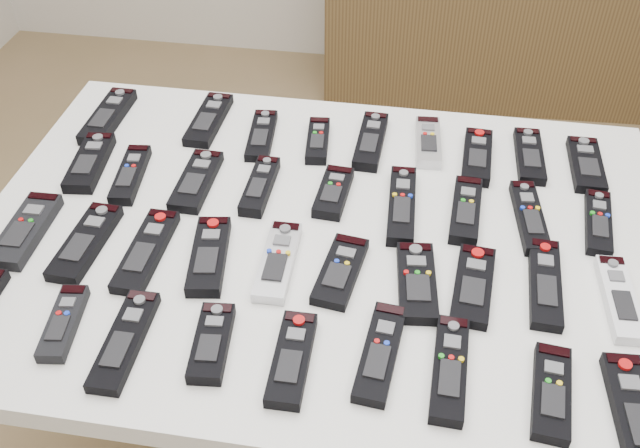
# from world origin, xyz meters

# --- Properties ---
(ground) EXTENTS (4.00, 4.00, 0.00)m
(ground) POSITION_xyz_m (0.00, 0.00, 0.00)
(ground) COLOR olive
(ground) RESTS_ON ground
(table) EXTENTS (1.25, 0.88, 0.78)m
(table) POSITION_xyz_m (-0.13, -0.10, 0.72)
(table) COLOR white
(table) RESTS_ON ground
(sideboard) EXTENTS (1.56, 0.45, 0.77)m
(sideboard) POSITION_xyz_m (0.38, 1.78, 0.39)
(sideboard) COLOR #45311B
(sideboard) RESTS_ON ground
(remote_0) EXTENTS (0.06, 0.20, 0.02)m
(remote_0) POSITION_xyz_m (-0.64, 0.18, 0.79)
(remote_0) COLOR black
(remote_0) RESTS_ON table
(remote_1) EXTENTS (0.06, 0.19, 0.02)m
(remote_1) POSITION_xyz_m (-0.42, 0.21, 0.79)
(remote_1) COLOR black
(remote_1) RESTS_ON table
(remote_2) EXTENTS (0.06, 0.17, 0.02)m
(remote_2) POSITION_xyz_m (-0.30, 0.17, 0.79)
(remote_2) COLOR black
(remote_2) RESTS_ON table
(remote_3) EXTENTS (0.06, 0.15, 0.02)m
(remote_3) POSITION_xyz_m (-0.18, 0.17, 0.79)
(remote_3) COLOR black
(remote_3) RESTS_ON table
(remote_4) EXTENTS (0.06, 0.19, 0.02)m
(remote_4) POSITION_xyz_m (-0.07, 0.18, 0.79)
(remote_4) COLOR black
(remote_4) RESTS_ON table
(remote_5) EXTENTS (0.06, 0.16, 0.02)m
(remote_5) POSITION_xyz_m (0.05, 0.20, 0.79)
(remote_5) COLOR #B7B7BC
(remote_5) RESTS_ON table
(remote_6) EXTENTS (0.06, 0.17, 0.02)m
(remote_6) POSITION_xyz_m (0.15, 0.16, 0.79)
(remote_6) COLOR black
(remote_6) RESTS_ON table
(remote_7) EXTENTS (0.06, 0.17, 0.02)m
(remote_7) POSITION_xyz_m (0.26, 0.18, 0.79)
(remote_7) COLOR black
(remote_7) RESTS_ON table
(remote_8) EXTENTS (0.06, 0.17, 0.02)m
(remote_8) POSITION_xyz_m (0.37, 0.17, 0.79)
(remote_8) COLOR black
(remote_8) RESTS_ON table
(remote_9) EXTENTS (0.08, 0.18, 0.02)m
(remote_9) POSITION_xyz_m (-0.61, 0.02, 0.79)
(remote_9) COLOR black
(remote_9) RESTS_ON table
(remote_10) EXTENTS (0.06, 0.17, 0.02)m
(remote_10) POSITION_xyz_m (-0.52, -0.01, 0.79)
(remote_10) COLOR black
(remote_10) RESTS_ON table
(remote_11) EXTENTS (0.06, 0.18, 0.02)m
(remote_11) POSITION_xyz_m (-0.39, -0.00, 0.79)
(remote_11) COLOR black
(remote_11) RESTS_ON table
(remote_12) EXTENTS (0.05, 0.16, 0.02)m
(remote_12) POSITION_xyz_m (-0.26, -0.00, 0.79)
(remote_12) COLOR black
(remote_12) RESTS_ON table
(remote_13) EXTENTS (0.06, 0.14, 0.02)m
(remote_13) POSITION_xyz_m (-0.12, 0.00, 0.79)
(remote_13) COLOR black
(remote_13) RESTS_ON table
(remote_14) EXTENTS (0.06, 0.21, 0.02)m
(remote_14) POSITION_xyz_m (0.01, -0.02, 0.79)
(remote_14) COLOR black
(remote_14) RESTS_ON table
(remote_15) EXTENTS (0.06, 0.18, 0.02)m
(remote_15) POSITION_xyz_m (0.13, -0.01, 0.79)
(remote_15) COLOR black
(remote_15) RESTS_ON table
(remote_16) EXTENTS (0.07, 0.19, 0.02)m
(remote_16) POSITION_xyz_m (0.24, -0.01, 0.79)
(remote_16) COLOR black
(remote_16) RESTS_ON table
(remote_17) EXTENTS (0.06, 0.17, 0.02)m
(remote_17) POSITION_xyz_m (0.37, -0.00, 0.79)
(remote_17) COLOR black
(remote_17) RESTS_ON table
(remote_18) EXTENTS (0.07, 0.19, 0.02)m
(remote_18) POSITION_xyz_m (-0.65, -0.19, 0.79)
(remote_18) COLOR black
(remote_18) RESTS_ON table
(remote_19) EXTENTS (0.07, 0.19, 0.02)m
(remote_19) POSITION_xyz_m (-0.53, -0.20, 0.79)
(remote_19) COLOR black
(remote_19) RESTS_ON table
(remote_20) EXTENTS (0.06, 0.20, 0.02)m
(remote_20) POSITION_xyz_m (-0.42, -0.21, 0.79)
(remote_20) COLOR black
(remote_20) RESTS_ON table
(remote_21) EXTENTS (0.08, 0.19, 0.02)m
(remote_21) POSITION_xyz_m (-0.31, -0.20, 0.79)
(remote_21) COLOR black
(remote_21) RESTS_ON table
(remote_22) EXTENTS (0.06, 0.18, 0.02)m
(remote_22) POSITION_xyz_m (-0.19, -0.20, 0.79)
(remote_22) COLOR #B7B7BC
(remote_22) RESTS_ON table
(remote_23) EXTENTS (0.08, 0.17, 0.02)m
(remote_23) POSITION_xyz_m (-0.08, -0.20, 0.79)
(remote_23) COLOR black
(remote_23) RESTS_ON table
(remote_24) EXTENTS (0.08, 0.18, 0.02)m
(remote_24) POSITION_xyz_m (0.05, -0.21, 0.79)
(remote_24) COLOR black
(remote_24) RESTS_ON table
(remote_25) EXTENTS (0.08, 0.18, 0.02)m
(remote_25) POSITION_xyz_m (0.14, -0.20, 0.79)
(remote_25) COLOR black
(remote_25) RESTS_ON table
(remote_26) EXTENTS (0.06, 0.20, 0.02)m
(remote_26) POSITION_xyz_m (0.26, -0.18, 0.79)
(remote_26) COLOR black
(remote_26) RESTS_ON table
(remote_27) EXTENTS (0.06, 0.18, 0.02)m
(remote_27) POSITION_xyz_m (0.38, -0.19, 0.79)
(remote_27) COLOR silver
(remote_27) RESTS_ON table
(remote_29) EXTENTS (0.06, 0.15, 0.02)m
(remote_29) POSITION_xyz_m (-0.49, -0.38, 0.79)
(remote_29) COLOR black
(remote_29) RESTS_ON table
(remote_30) EXTENTS (0.05, 0.19, 0.02)m
(remote_30) POSITION_xyz_m (-0.38, -0.40, 0.79)
(remote_30) COLOR black
(remote_30) RESTS_ON table
(remote_31) EXTENTS (0.07, 0.15, 0.02)m
(remote_31) POSITION_xyz_m (-0.25, -0.39, 0.79)
(remote_31) COLOR black
(remote_31) RESTS_ON table
(remote_32) EXTENTS (0.05, 0.17, 0.02)m
(remote_32) POSITION_xyz_m (-0.12, -0.40, 0.79)
(remote_32) COLOR black
(remote_32) RESTS_ON table
(remote_33) EXTENTS (0.07, 0.19, 0.02)m
(remote_33) POSITION_xyz_m (0.01, -0.36, 0.79)
(remote_33) COLOR black
(remote_33) RESTS_ON table
(remote_34) EXTENTS (0.05, 0.19, 0.02)m
(remote_34) POSITION_xyz_m (0.11, -0.38, 0.79)
(remote_34) COLOR black
(remote_34) RESTS_ON table
(remote_35) EXTENTS (0.07, 0.16, 0.02)m
(remote_35) POSITION_xyz_m (0.25, -0.40, 0.79)
(remote_35) COLOR black
(remote_35) RESTS_ON table
(remote_36) EXTENTS (0.07, 0.20, 0.02)m
(remote_36) POSITION_xyz_m (0.36, -0.41, 0.79)
(remote_36) COLOR black
(remote_36) RESTS_ON table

